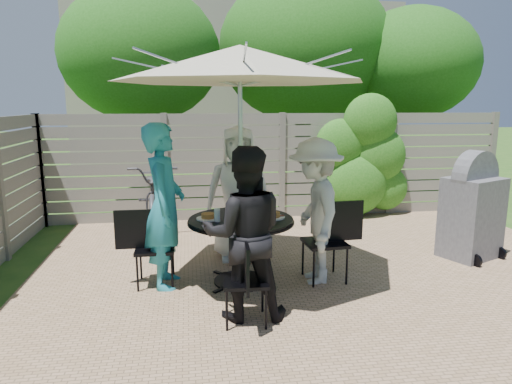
{
  "coord_description": "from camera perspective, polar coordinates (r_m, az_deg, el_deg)",
  "views": [
    {
      "loc": [
        -1.61,
        -4.75,
        2.02
      ],
      "look_at": [
        -0.86,
        0.31,
        1.01
      ],
      "focal_mm": 32.0,
      "sensor_mm": 36.0,
      "label": 1
    }
  ],
  "objects": [
    {
      "name": "backyard_envelope",
      "position": [
        15.15,
        -2.06,
        13.34
      ],
      "size": [
        60.0,
        60.0,
        5.0
      ],
      "color": "#264E18",
      "rests_on": "ground"
    },
    {
      "name": "patio_table",
      "position": [
        5.11,
        -1.89,
        -5.82
      ],
      "size": [
        1.24,
        1.24,
        0.76
      ],
      "rotation": [
        0.0,
        0.0,
        -0.07
      ],
      "color": "black",
      "rests_on": "ground"
    },
    {
      "name": "umbrella",
      "position": [
        4.9,
        -2.03,
        15.72
      ],
      "size": [
        2.87,
        2.87,
        2.6
      ],
      "rotation": [
        0.0,
        0.0,
        -0.07
      ],
      "color": "silver",
      "rests_on": "ground"
    },
    {
      "name": "chair_back",
      "position": [
        6.11,
        -2.24,
        -5.6
      ],
      "size": [
        0.44,
        0.64,
        0.87
      ],
      "rotation": [
        0.0,
        0.0,
        4.65
      ],
      "color": "black",
      "rests_on": "ground"
    },
    {
      "name": "person_back",
      "position": [
        5.83,
        -2.24,
        -0.25
      ],
      "size": [
        0.89,
        0.61,
        1.74
      ],
      "primitive_type": "imported",
      "rotation": [
        0.0,
        0.0,
        6.21
      ],
      "color": "silver",
      "rests_on": "ground"
    },
    {
      "name": "chair_left",
      "position": [
        5.25,
        -12.58,
        -8.68
      ],
      "size": [
        0.63,
        0.42,
        0.88
      ],
      "rotation": [
        0.0,
        0.0,
        6.28
      ],
      "color": "black",
      "rests_on": "ground"
    },
    {
      "name": "person_left",
      "position": [
        5.05,
        -11.37,
        -1.8
      ],
      "size": [
        0.48,
        0.69,
        1.82
      ],
      "primitive_type": "imported",
      "rotation": [
        0.0,
        0.0,
        7.78
      ],
      "color": "teal",
      "rests_on": "ground"
    },
    {
      "name": "chair_front",
      "position": [
        4.3,
        -1.32,
        -13.1
      ],
      "size": [
        0.43,
        0.62,
        0.84
      ],
      "rotation": [
        0.0,
        0.0,
        1.5
      ],
      "color": "black",
      "rests_on": "ground"
    },
    {
      "name": "person_front",
      "position": [
        4.23,
        -1.45,
        -5.31
      ],
      "size": [
        0.84,
        0.68,
        1.64
      ],
      "primitive_type": "imported",
      "rotation": [
        0.0,
        0.0,
        3.07
      ],
      "color": "black",
      "rests_on": "ground"
    },
    {
      "name": "chair_right",
      "position": [
        5.31,
        8.7,
        -8.1
      ],
      "size": [
        0.69,
        0.48,
        0.93
      ],
      "rotation": [
        0.0,
        0.0,
        3.21
      ],
      "color": "black",
      "rests_on": "ground"
    },
    {
      "name": "person_right",
      "position": [
        5.13,
        7.4,
        -2.45
      ],
      "size": [
        0.69,
        1.11,
        1.65
      ],
      "primitive_type": "imported",
      "rotation": [
        0.0,
        0.0,
        4.64
      ],
      "color": "beige",
      "rests_on": "ground"
    },
    {
      "name": "plate_back",
      "position": [
        5.39,
        -2.06,
        -2.12
      ],
      "size": [
        0.26,
        0.26,
        0.06
      ],
      "color": "white",
      "rests_on": "patio_table"
    },
    {
      "name": "plate_left",
      "position": [
        5.04,
        -6.0,
        -3.12
      ],
      "size": [
        0.26,
        0.26,
        0.06
      ],
      "color": "white",
      "rests_on": "patio_table"
    },
    {
      "name": "plate_front",
      "position": [
        4.69,
        -1.73,
        -4.13
      ],
      "size": [
        0.26,
        0.26,
        0.06
      ],
      "color": "white",
      "rests_on": "patio_table"
    },
    {
      "name": "plate_right",
      "position": [
        5.07,
        2.17,
        -2.98
      ],
      "size": [
        0.26,
        0.26,
        0.06
      ],
      "color": "white",
      "rests_on": "patio_table"
    },
    {
      "name": "plate_extra",
      "position": [
        4.76,
        0.41,
        -3.9
      ],
      "size": [
        0.24,
        0.24,
        0.06
      ],
      "color": "white",
      "rests_on": "patio_table"
    },
    {
      "name": "glass_left",
      "position": [
        4.93,
        -4.88,
        -2.89
      ],
      "size": [
        0.07,
        0.07,
        0.14
      ],
      "primitive_type": "cylinder",
      "color": "silver",
      "rests_on": "patio_table"
    },
    {
      "name": "glass_front",
      "position": [
        4.78,
        -0.52,
        -3.27
      ],
      "size": [
        0.07,
        0.07,
        0.14
      ],
      "primitive_type": "cylinder",
      "color": "silver",
      "rests_on": "patio_table"
    },
    {
      "name": "glass_right",
      "position": [
        5.15,
        0.94,
        -2.23
      ],
      "size": [
        0.07,
        0.07,
        0.14
      ],
      "primitive_type": "cylinder",
      "color": "silver",
      "rests_on": "patio_table"
    },
    {
      "name": "syrup_jug",
      "position": [
        5.07,
        -2.61,
        -2.32
      ],
      "size": [
        0.09,
        0.09,
        0.16
      ],
      "primitive_type": "cylinder",
      "color": "#59280C",
      "rests_on": "patio_table"
    },
    {
      "name": "coffee_cup",
      "position": [
        5.25,
        -0.91,
        -2.08
      ],
      "size": [
        0.08,
        0.08,
        0.12
      ],
      "primitive_type": "cylinder",
      "color": "#C6B293",
      "rests_on": "patio_table"
    },
    {
      "name": "bicycle",
      "position": [
        7.52,
        -12.49,
        -0.45
      ],
      "size": [
        0.8,
        2.1,
        1.09
      ],
      "primitive_type": "imported",
      "rotation": [
        0.0,
        0.0,
        0.04
      ],
      "color": "#333338",
      "rests_on": "ground"
    },
    {
      "name": "bbq_grill",
      "position": [
        6.55,
        25.41,
        -2.04
      ],
      "size": [
        0.85,
        0.77,
        1.42
      ],
      "rotation": [
        0.0,
        0.0,
        0.42
      ],
      "color": "slate",
      "rests_on": "ground"
    }
  ]
}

